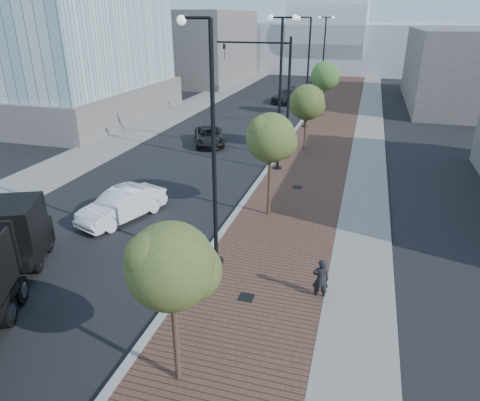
# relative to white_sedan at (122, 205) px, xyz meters

# --- Properties ---
(sidewalk) EXTENTS (7.00, 140.00, 0.12)m
(sidewalk) POSITION_rel_white_sedan_xyz_m (8.67, 27.30, -0.69)
(sidewalk) COLOR #4C2D23
(sidewalk) RESTS_ON ground
(concrete_strip) EXTENTS (2.40, 140.00, 0.13)m
(concrete_strip) POSITION_rel_white_sedan_xyz_m (11.37, 27.30, -0.68)
(concrete_strip) COLOR slate
(concrete_strip) RESTS_ON ground
(curb) EXTENTS (0.30, 140.00, 0.14)m
(curb) POSITION_rel_white_sedan_xyz_m (5.17, 27.30, -0.68)
(curb) COLOR gray
(curb) RESTS_ON ground
(west_sidewalk) EXTENTS (4.00, 140.00, 0.12)m
(west_sidewalk) POSITION_rel_white_sedan_xyz_m (-7.83, 27.30, -0.69)
(west_sidewalk) COLOR slate
(west_sidewalk) RESTS_ON ground
(white_sedan) EXTENTS (3.02, 4.82, 1.50)m
(white_sedan) POSITION_rel_white_sedan_xyz_m (0.00, 0.00, 0.00)
(white_sedan) COLOR white
(white_sedan) RESTS_ON ground
(dark_car_mid) EXTENTS (3.79, 5.08, 1.28)m
(dark_car_mid) POSITION_rel_white_sedan_xyz_m (-0.57, 13.83, -0.11)
(dark_car_mid) COLOR black
(dark_car_mid) RESTS_ON ground
(dark_car_far) EXTENTS (3.84, 5.54, 1.49)m
(dark_car_far) POSITION_rel_white_sedan_xyz_m (2.04, 33.26, -0.00)
(dark_car_far) COLOR black
(dark_car_far) RESTS_ON ground
(pedestrian) EXTENTS (0.63, 0.47, 1.56)m
(pedestrian) POSITION_rel_white_sedan_xyz_m (10.00, -3.86, 0.03)
(pedestrian) COLOR black
(pedestrian) RESTS_ON ground
(streetlight_1) EXTENTS (1.44, 0.56, 9.21)m
(streetlight_1) POSITION_rel_white_sedan_xyz_m (5.66, -2.70, 3.59)
(streetlight_1) COLOR black
(streetlight_1) RESTS_ON ground
(streetlight_2) EXTENTS (1.72, 0.56, 9.28)m
(streetlight_2) POSITION_rel_white_sedan_xyz_m (5.77, 9.30, 4.07)
(streetlight_2) COLOR black
(streetlight_2) RESTS_ON ground
(streetlight_3) EXTENTS (1.44, 0.56, 9.21)m
(streetlight_3) POSITION_rel_white_sedan_xyz_m (5.66, 21.30, 3.59)
(streetlight_3) COLOR black
(streetlight_3) RESTS_ON ground
(streetlight_4) EXTENTS (1.72, 0.56, 9.28)m
(streetlight_4) POSITION_rel_white_sedan_xyz_m (5.77, 33.30, 4.07)
(streetlight_4) COLOR black
(streetlight_4) RESTS_ON ground
(traffic_mast) EXTENTS (5.09, 0.20, 8.00)m
(traffic_mast) POSITION_rel_white_sedan_xyz_m (4.87, 12.30, 4.23)
(traffic_mast) COLOR black
(traffic_mast) RESTS_ON ground
(tree_0) EXTENTS (2.27, 2.20, 4.75)m
(tree_0) POSITION_rel_white_sedan_xyz_m (6.81, -8.67, 2.88)
(tree_0) COLOR #382619
(tree_0) RESTS_ON ground
(tree_1) EXTENTS (2.37, 2.32, 5.16)m
(tree_1) POSITION_rel_white_sedan_xyz_m (6.81, 2.33, 3.23)
(tree_1) COLOR #382619
(tree_1) RESTS_ON ground
(tree_2) EXTENTS (2.56, 2.55, 4.81)m
(tree_2) POSITION_rel_white_sedan_xyz_m (6.81, 14.33, 2.77)
(tree_2) COLOR #382619
(tree_2) RESTS_ON ground
(tree_3) EXTENTS (2.72, 2.72, 5.32)m
(tree_3) POSITION_rel_white_sedan_xyz_m (6.82, 26.33, 3.20)
(tree_3) COLOR #382619
(tree_3) RESTS_ON ground
(tower_podium) EXTENTS (19.00, 19.00, 3.00)m
(tower_podium) POSITION_rel_white_sedan_xyz_m (-18.83, 19.30, 0.75)
(tower_podium) COLOR slate
(tower_podium) RESTS_ON ground
(convention_center) EXTENTS (50.00, 30.00, 50.00)m
(convention_center) POSITION_rel_white_sedan_xyz_m (3.17, 72.30, 5.25)
(convention_center) COLOR #B3BBBE
(convention_center) RESTS_ON ground
(commercial_block_nw) EXTENTS (14.00, 20.00, 10.00)m
(commercial_block_nw) POSITION_rel_white_sedan_xyz_m (-14.83, 47.30, 4.25)
(commercial_block_nw) COLOR #67605D
(commercial_block_nw) RESTS_ON ground
(commercial_block_ne) EXTENTS (12.00, 22.00, 8.00)m
(commercial_block_ne) POSITION_rel_white_sedan_xyz_m (21.17, 37.30, 3.25)
(commercial_block_ne) COLOR #5E5754
(commercial_block_ne) RESTS_ON ground
(utility_cover_1) EXTENTS (0.50, 0.50, 0.02)m
(utility_cover_1) POSITION_rel_white_sedan_xyz_m (7.57, -4.70, -0.62)
(utility_cover_1) COLOR black
(utility_cover_1) RESTS_ON sidewalk
(utility_cover_2) EXTENTS (0.50, 0.50, 0.02)m
(utility_cover_2) POSITION_rel_white_sedan_xyz_m (7.57, 6.30, -0.62)
(utility_cover_2) COLOR black
(utility_cover_2) RESTS_ON sidewalk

